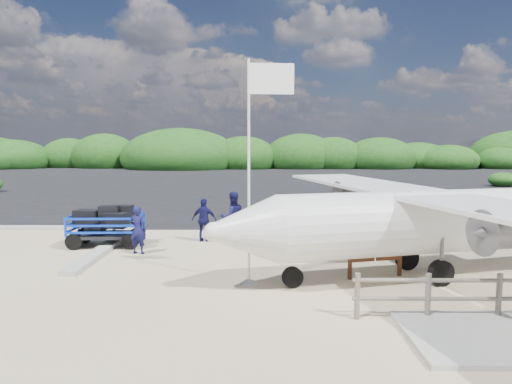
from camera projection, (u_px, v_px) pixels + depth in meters
ground at (231, 259)px, 14.72m from camera, size 160.00×160.00×0.00m
asphalt_apron at (250, 182)px, 44.55m from camera, size 90.00×50.00×0.04m
walkway_pad at (498, 339)px, 8.72m from camera, size 3.50×2.50×0.10m
vegetation_band at (253, 168)px, 69.41m from camera, size 124.00×8.00×4.40m
fence at (497, 319)px, 9.71m from camera, size 6.40×2.00×1.10m
baggage_cart at (107, 246)px, 16.62m from camera, size 2.81×1.67×1.38m
flagpole at (249, 283)px, 12.19m from camera, size 1.22×0.60×5.87m
signboard at (375, 277)px, 12.73m from camera, size 1.69×0.51×1.40m
crew_a at (138, 230)px, 15.39m from camera, size 0.68×0.53×1.64m
crew_b at (233, 218)px, 17.04m from camera, size 1.15×1.04×1.94m
crew_c at (204, 220)px, 17.33m from camera, size 1.03×0.56×1.66m
aircraft_large at (381, 192)px, 35.17m from camera, size 19.08×19.08×4.70m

